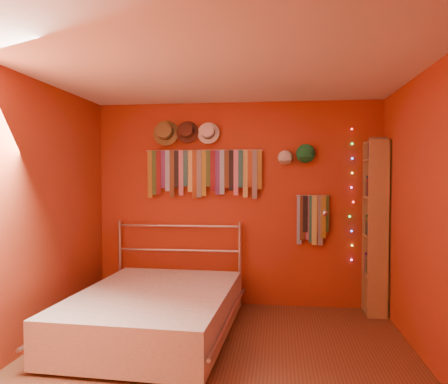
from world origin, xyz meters
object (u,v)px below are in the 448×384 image
at_px(reading_lamp, 324,213).
at_px(bookshelf, 379,226).
at_px(bed, 155,312).
at_px(tie_rack, 203,171).

bearing_deg(reading_lamp, bookshelf, 1.93).
distance_m(reading_lamp, bed, 2.19).
bearing_deg(bookshelf, tie_rack, 175.72).
relative_size(bookshelf, bed, 0.92).
bearing_deg(reading_lamp, tie_rack, 173.09).
xyz_separation_m(tie_rack, bookshelf, (2.07, -0.15, -0.64)).
bearing_deg(bookshelf, reading_lamp, -178.07).
relative_size(reading_lamp, bookshelf, 0.16).
distance_m(tie_rack, reading_lamp, 1.54).
height_order(tie_rack, bookshelf, bookshelf).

